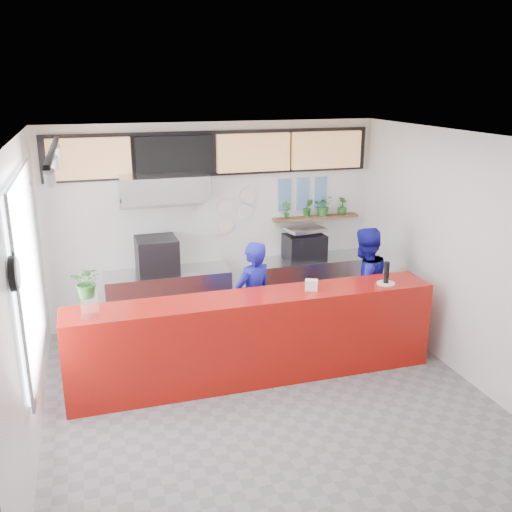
{
  "coord_description": "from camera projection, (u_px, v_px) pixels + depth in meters",
  "views": [
    {
      "loc": [
        -1.83,
        -5.7,
        3.56
      ],
      "look_at": [
        0.1,
        0.7,
        1.5
      ],
      "focal_mm": 40.0,
      "sensor_mm": 36.0,
      "label": 1
    }
  ],
  "objects": [
    {
      "name": "floor",
      "position": [
        265.0,
        394.0,
        6.77
      ],
      "size": [
        5.0,
        5.0,
        0.0
      ],
      "primitive_type": "plane",
      "color": "slate",
      "rests_on": "ground"
    },
    {
      "name": "staff_right",
      "position": [
        363.0,
        286.0,
        7.91
      ],
      "size": [
        0.94,
        0.82,
        1.66
      ],
      "primitive_type": "imported",
      "rotation": [
        0.0,
        0.0,
        3.4
      ],
      "color": "#151693",
      "rests_on": "ground"
    },
    {
      "name": "espresso_machine",
      "position": [
        304.0,
        247.0,
        8.83
      ],
      "size": [
        0.62,
        0.45,
        0.39
      ],
      "primitive_type": "cube",
      "rotation": [
        0.0,
        0.0,
        0.03
      ],
      "color": "black",
      "rests_on": "right_bench"
    },
    {
      "name": "service_counter",
      "position": [
        255.0,
        338.0,
        6.97
      ],
      "size": [
        4.5,
        0.6,
        1.1
      ],
      "primitive_type": "cube",
      "color": "#A3120B",
      "rests_on": "ground"
    },
    {
      "name": "glass_vase",
      "position": [
        90.0,
        306.0,
        6.19
      ],
      "size": [
        0.22,
        0.22,
        0.23
      ],
      "primitive_type": "cylinder",
      "rotation": [
        0.0,
        0.0,
        -0.13
      ],
      "color": "white",
      "rests_on": "service_counter"
    },
    {
      "name": "basil_vase",
      "position": [
        87.0,
        282.0,
        6.1
      ],
      "size": [
        0.38,
        0.35,
        0.35
      ],
      "primitive_type": "imported",
      "rotation": [
        0.0,
        0.0,
        -0.25
      ],
      "color": "#2B6B25",
      "rests_on": "glass_vase"
    },
    {
      "name": "window_frame",
      "position": [
        30.0,
        269.0,
        5.86
      ],
      "size": [
        0.03,
        2.3,
        2.0
      ],
      "primitive_type": "cube",
      "color": "#B2B5BA",
      "rests_on": "wall_left"
    },
    {
      "name": "napkin_holder",
      "position": [
        311.0,
        285.0,
        6.97
      ],
      "size": [
        0.18,
        0.15,
        0.13
      ],
      "primitive_type": "cube",
      "rotation": [
        0.0,
        0.0,
        -0.39
      ],
      "color": "white",
      "rests_on": "service_counter"
    },
    {
      "name": "wall_back",
      "position": [
        215.0,
        223.0,
        8.61
      ],
      "size": [
        5.0,
        0.0,
        5.0
      ],
      "primitive_type": "plane",
      "rotation": [
        1.57,
        0.0,
        0.0
      ],
      "color": "white",
      "rests_on": "ground"
    },
    {
      "name": "photo_frame_b",
      "position": [
        303.0,
        186.0,
        8.83
      ],
      "size": [
        0.2,
        0.02,
        0.25
      ],
      "primitive_type": "cube",
      "color": "#598CBF",
      "rests_on": "wall_back"
    },
    {
      "name": "cream_band",
      "position": [
        214.0,
        150.0,
        8.28
      ],
      "size": [
        5.0,
        0.02,
        0.8
      ],
      "primitive_type": "cube",
      "color": "beige",
      "rests_on": "wall_back"
    },
    {
      "name": "staff_center",
      "position": [
        253.0,
        301.0,
        7.45
      ],
      "size": [
        0.69,
        0.6,
        1.61
      ],
      "primitive_type": "imported",
      "rotation": [
        0.0,
        0.0,
        3.58
      ],
      "color": "#151693",
      "rests_on": "ground"
    },
    {
      "name": "herb_b",
      "position": [
        308.0,
        208.0,
        8.88
      ],
      "size": [
        0.19,
        0.17,
        0.29
      ],
      "primitive_type": "imported",
      "rotation": [
        0.0,
        0.0,
        -0.25
      ],
      "color": "#2B6B25",
      "rests_on": "herb_shelf"
    },
    {
      "name": "herb_a",
      "position": [
        286.0,
        210.0,
        8.78
      ],
      "size": [
        0.15,
        0.11,
        0.27
      ],
      "primitive_type": "imported",
      "rotation": [
        0.0,
        0.0,
        -0.11
      ],
      "color": "#2B6B25",
      "rests_on": "herb_shelf"
    },
    {
      "name": "white_plate",
      "position": [
        386.0,
        283.0,
        7.2
      ],
      "size": [
        0.27,
        0.27,
        0.02
      ],
      "primitive_type": "cylinder",
      "rotation": [
        0.0,
        0.0,
        -0.25
      ],
      "color": "white",
      "rests_on": "service_counter"
    },
    {
      "name": "wall_clock_rim",
      "position": [
        13.0,
        274.0,
        4.66
      ],
      "size": [
        0.05,
        0.3,
        0.3
      ],
      "primitive_type": "cylinder",
      "rotation": [
        0.0,
        1.57,
        0.0
      ],
      "color": "black",
      "rests_on": "wall_left"
    },
    {
      "name": "wall_left",
      "position": [
        25.0,
        298.0,
        5.63
      ],
      "size": [
        0.0,
        5.0,
        5.0
      ],
      "primitive_type": "plane",
      "rotation": [
        1.57,
        0.0,
        1.57
      ],
      "color": "white",
      "rests_on": "ground"
    },
    {
      "name": "pepper_mill",
      "position": [
        387.0,
        273.0,
        7.16
      ],
      "size": [
        0.09,
        0.09,
        0.28
      ],
      "primitive_type": "cylinder",
      "rotation": [
        0.0,
        0.0,
        -0.43
      ],
      "color": "black",
      "rests_on": "white_plate"
    },
    {
      "name": "dec_plate_b",
      "position": [
        244.0,
        212.0,
        8.67
      ],
      "size": [
        0.24,
        0.03,
        0.24
      ],
      "primitive_type": "cylinder",
      "rotation": [
        1.57,
        0.0,
        0.0
      ],
      "color": "silver",
      "rests_on": "wall_back"
    },
    {
      "name": "ceiling",
      "position": [
        266.0,
        137.0,
        5.88
      ],
      "size": [
        5.0,
        5.0,
        0.0
      ],
      "primitive_type": "plane",
      "rotation": [
        3.14,
        0.0,
        0.0
      ],
      "color": "silver"
    },
    {
      "name": "photo_frame_a",
      "position": [
        285.0,
        187.0,
        8.75
      ],
      "size": [
        0.2,
        0.02,
        0.25
      ],
      "primitive_type": "cube",
      "color": "#598CBF",
      "rests_on": "wall_back"
    },
    {
      "name": "photo_frame_e",
      "position": [
        303.0,
        202.0,
        8.91
      ],
      "size": [
        0.2,
        0.02,
        0.25
      ],
      "primitive_type": "cube",
      "color": "#598CBF",
      "rests_on": "wall_back"
    },
    {
      "name": "dec_plate_d",
      "position": [
        247.0,
        195.0,
        8.61
      ],
      "size": [
        0.24,
        0.03,
        0.24
      ],
      "primitive_type": "cylinder",
      "rotation": [
        1.57,
        0.0,
        0.0
      ],
      "color": "silver",
      "rests_on": "wall_back"
    },
    {
      "name": "dec_plate_c",
      "position": [
        225.0,
        226.0,
        8.64
      ],
      "size": [
        0.24,
        0.03,
        0.24
      ],
      "primitive_type": "cylinder",
      "rotation": [
        1.57,
        0.0,
        0.0
      ],
      "color": "silver",
      "rests_on": "wall_back"
    },
    {
      "name": "photo_frame_c",
      "position": [
        321.0,
        185.0,
        8.92
      ],
      "size": [
        0.2,
        0.02,
        0.25
      ],
      "primitive_type": "cube",
      "color": "#598CBF",
      "rests_on": "wall_back"
    },
    {
      "name": "herb_d",
      "position": [
        342.0,
        206.0,
        9.04
      ],
      "size": [
        0.19,
        0.19,
        0.27
      ],
      "primitive_type": "imported",
      "rotation": [
        0.0,
        0.0,
        0.41
      ],
      "color": "#2B6B25",
      "rests_on": "herb_shelf"
    },
    {
      "name": "espresso_tray",
      "position": [
        305.0,
        229.0,
        8.74
      ],
      "size": [
        0.63,
        0.49,
        0.05
      ],
      "primitive_type": "cube",
      "rotation": [
        0.0,
        0.0,
        0.17
      ],
      "color": "silver",
      "rests_on": "espresso_machine"
    },
    {
      "name": "menu_board_far_right",
      "position": [
        326.0,
        150.0,
        8.67
      ],
      "size": [
        1.1,
        0.1,
        0.55
      ],
      "primitive_type": "cube",
      "color": "tan",
      "rests_on": "wall_back"
    },
    {
      "name": "menu_board_mid_left",
      "position": [
        175.0,
        156.0,
        8.03
      ],
      "size": [
        1.1,
        0.1,
        0.55
      ],
      "primitive_type": "cube",
      "color": "black",
      "rests_on": "wall_back"
    },
    {
      "name": "herb_shelf",
      "position": [
        316.0,
        217.0,
        8.96
      ],
      "size": [
        1.4,
        0.18,
        0.04
      ],
      "primitive_type": "cube",
      "color": "brown",
      "rests_on": "wall_back"
    },
    {
      "name": "extraction_hood",
      "position": [
        164.0,
        187.0,
        7.88
      ],
      "size": [
        1.2,
        0.7,
        0.35
      ],
      "primitive_type": "cube",
      "color": "#B2B5BA",
      "rests_on": "ceiling"
    },
    {
      "name": "wall_clock_face",
      "position": [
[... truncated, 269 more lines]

